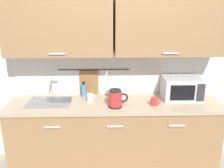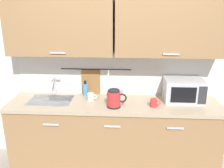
# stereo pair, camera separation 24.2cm
# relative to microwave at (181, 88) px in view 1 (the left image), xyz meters

# --- Properties ---
(counter_unit) EXTENTS (2.53, 0.64, 0.90)m
(counter_unit) POSITION_rel_microwave_xyz_m (-0.85, -0.11, -0.58)
(counter_unit) COLOR #997047
(counter_unit) RESTS_ON ground
(back_wall_assembly) EXTENTS (3.70, 0.41, 2.50)m
(back_wall_assembly) POSITION_rel_microwave_xyz_m (-0.84, 0.12, 0.49)
(back_wall_assembly) COLOR silver
(back_wall_assembly) RESTS_ON ground
(sink_faucet) EXTENTS (0.09, 0.17, 0.22)m
(sink_faucet) POSITION_rel_microwave_xyz_m (-1.61, 0.12, 0.01)
(sink_faucet) COLOR #B2B5BA
(sink_faucet) RESTS_ON counter_unit
(microwave) EXTENTS (0.46, 0.35, 0.27)m
(microwave) POSITION_rel_microwave_xyz_m (0.00, 0.00, 0.00)
(microwave) COLOR silver
(microwave) RESTS_ON counter_unit
(electric_kettle) EXTENTS (0.23, 0.16, 0.21)m
(electric_kettle) POSITION_rel_microwave_xyz_m (-0.82, -0.25, -0.03)
(electric_kettle) COLOR black
(electric_kettle) RESTS_ON counter_unit
(dish_soap_bottle) EXTENTS (0.06, 0.06, 0.20)m
(dish_soap_bottle) POSITION_rel_microwave_xyz_m (-1.21, 0.10, -0.05)
(dish_soap_bottle) COLOR #3F8CD8
(dish_soap_bottle) RESTS_ON counter_unit
(mug_near_sink) EXTENTS (0.12, 0.08, 0.09)m
(mug_near_sink) POSITION_rel_microwave_xyz_m (-1.12, -0.07, -0.09)
(mug_near_sink) COLOR silver
(mug_near_sink) RESTS_ON counter_unit
(mixing_bowl) EXTENTS (0.21, 0.21, 0.08)m
(mixing_bowl) POSITION_rel_microwave_xyz_m (-0.83, 0.07, -0.09)
(mixing_bowl) COLOR #A5ADB7
(mixing_bowl) RESTS_ON counter_unit
(mug_by_kettle) EXTENTS (0.12, 0.08, 0.09)m
(mug_by_kettle) POSITION_rel_microwave_xyz_m (-0.37, -0.22, -0.09)
(mug_by_kettle) COLOR red
(mug_by_kettle) RESTS_ON counter_unit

